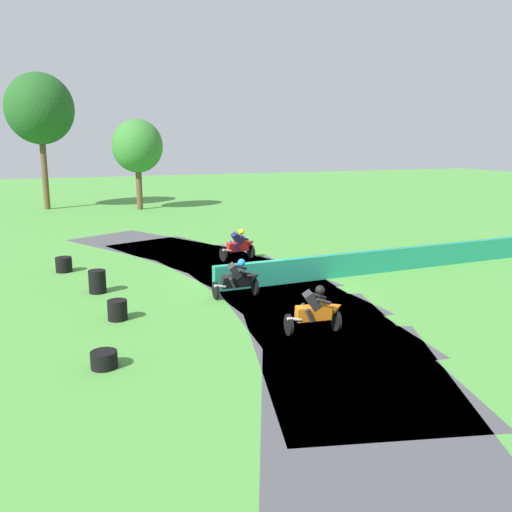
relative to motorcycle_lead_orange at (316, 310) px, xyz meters
name	(u,v)px	position (x,y,z in m)	size (l,w,h in m)	color
ground_plane	(268,285)	(0.66, 5.19, -0.66)	(120.00, 120.00, 0.00)	#4C933D
track_asphalt	(245,288)	(-0.27, 5.14, -0.66)	(9.27, 28.41, 0.01)	#47474C
safety_barrier	(398,259)	(6.48, 5.53, -0.21)	(0.30, 15.89, 0.90)	#1E8466
motorcycle_lead_orange	(316,310)	(0.00, 0.00, 0.00)	(1.70, 0.80, 1.42)	black
motorcycle_chase_black	(238,279)	(-0.88, 4.07, -0.01)	(1.68, 0.78, 1.43)	black
motorcycle_trailing_red	(239,245)	(1.06, 9.65, 0.00)	(1.69, 0.95, 1.42)	black
tire_stack_near	(104,360)	(-5.71, -0.36, -0.46)	(0.63, 0.63, 0.40)	black
tire_stack_mid_a	(117,310)	(-4.99, 3.10, -0.36)	(0.58, 0.58, 0.60)	black
tire_stack_mid_b	(97,282)	(-5.29, 6.33, -0.26)	(0.59, 0.59, 0.80)	black
tire_stack_far	(64,265)	(-6.28, 9.97, -0.36)	(0.64, 0.64, 0.60)	black
tree_far_left	(137,146)	(-0.31, 28.67, 3.97)	(3.69, 3.69, 6.60)	brown
tree_far_right	(40,109)	(-6.80, 31.26, 6.62)	(4.86, 4.86, 9.87)	brown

